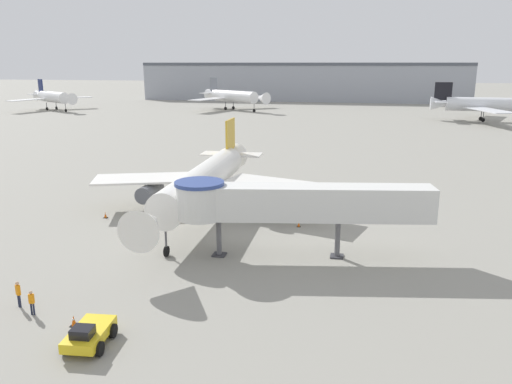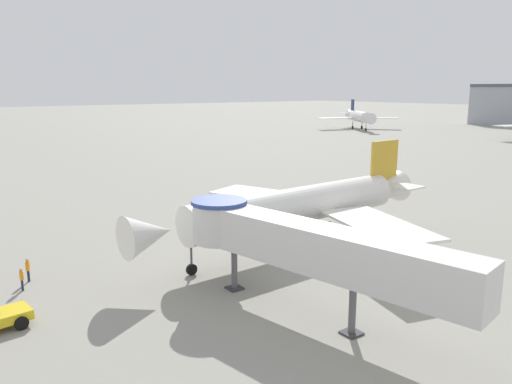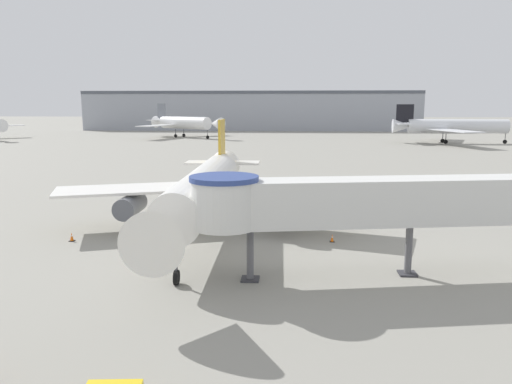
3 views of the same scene
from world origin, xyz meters
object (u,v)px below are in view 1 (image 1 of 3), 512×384
Objects in this scene: main_airplane at (205,181)px; ground_crew_marshaller at (18,292)px; ground_crew_wing_walker at (32,301)px; background_jet_black_tail at (493,105)px; pushback_tug_yellow at (89,334)px; background_jet_navy_tail at (53,97)px; jet_bridge at (286,202)px; background_jet_gray_tail at (233,96)px; traffic_cone_port_wing at (105,215)px; traffic_cone_apron_front at (74,321)px; traffic_cone_starboard_wing at (299,224)px.

ground_crew_marshaller is at bearing -106.21° from main_airplane.
ground_crew_wing_walker is 0.04× the size of background_jet_black_tail.
pushback_tug_yellow is 160.11m from background_jet_navy_tail.
background_jet_black_tail is at bearing -59.61° from background_jet_navy_tail.
main_airplane is 1.49× the size of jet_bridge.
background_jet_black_tail is at bearing 61.51° from ground_crew_wing_walker.
traffic_cone_port_wing is at bearing -136.01° from background_jet_gray_tail.
ground_crew_marshaller is 144.78m from background_jet_gray_tail.
traffic_cone_port_wing is at bearing -165.28° from main_airplane.
traffic_cone_apron_front is 0.02× the size of background_jet_black_tail.
jet_bridge is 21.78m from traffic_cone_port_wing.
jet_bridge is 11.52× the size of ground_crew_marshaller.
background_jet_gray_tail is at bearing 107.13° from traffic_cone_starboard_wing.
background_jet_navy_tail reaches higher than traffic_cone_port_wing.
traffic_cone_apron_front is at bearing 133.44° from pushback_tug_yellow.
ground_crew_marshaller is at bearing -114.96° from background_jet_navy_tail.
ground_crew_marshaller reaches higher than traffic_cone_port_wing.
traffic_cone_apron_front is (-11.17, -14.12, -4.41)m from jet_bridge.
background_jet_navy_tail is (-88.03, 107.34, 0.69)m from main_airplane.
background_jet_navy_tail reaches higher than ground_crew_wing_walker.
ground_crew_wing_walker reaches higher than traffic_cone_starboard_wing.
ground_crew_marshaller is at bearing 149.02° from ground_crew_wing_walker.
pushback_tug_yellow is 7.83m from ground_crew_marshaller.
traffic_cone_apron_front is at bearing -93.72° from main_airplane.
main_airplane is at bearing 126.16° from jet_bridge.
traffic_cone_port_wing is 0.37× the size of ground_crew_marshaller.
pushback_tug_yellow is 0.13× the size of background_jet_gray_tail.
pushback_tug_yellow is 5.08× the size of traffic_cone_apron_front.
jet_bridge is 5.69× the size of pushback_tug_yellow.
ground_crew_wing_walker is at bearing -147.16° from jet_bridge.
main_airplane reaches higher than traffic_cone_apron_front.
background_jet_navy_tail is at bearing 118.46° from pushback_tug_yellow.
main_airplane is 114.04m from background_jet_black_tail.
ground_crew_wing_walker is 136.87m from background_jet_black_tail.
background_jet_navy_tail reaches higher than traffic_cone_starboard_wing.
background_jet_black_tail is (41.82, 111.31, -0.09)m from jet_bridge.
pushback_tug_yellow is 0.14× the size of background_jet_navy_tail.
jet_bridge is at bearing 51.64° from traffic_cone_apron_front.
main_airplane is at bearing -107.90° from background_jet_navy_tail.
ground_crew_wing_walker reaches higher than traffic_cone_apron_front.
ground_crew_marshaller is at bearing 158.11° from background_jet_black_tail.
background_jet_gray_tail reaches higher than traffic_cone_apron_front.
pushback_tug_yellow is 5.47× the size of traffic_cone_port_wing.
jet_bridge is at bearing 162.58° from background_jet_black_tail.
background_jet_black_tail is at bearing 62.89° from pushback_tug_yellow.
ground_crew_marshaller reaches higher than pushback_tug_yellow.
traffic_cone_port_wing is (-20.18, 6.88, -4.43)m from jet_bridge.
ground_crew_marshaller is (-16.11, -12.58, -3.70)m from jet_bridge.
main_airplane is at bearing 87.24° from traffic_cone_apron_front.
background_jet_black_tail reaches higher than traffic_cone_port_wing.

